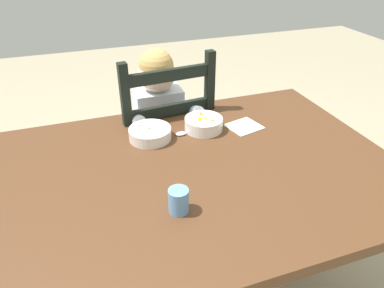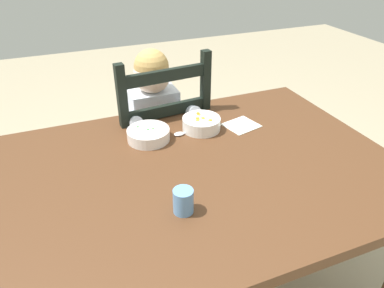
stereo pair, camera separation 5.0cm
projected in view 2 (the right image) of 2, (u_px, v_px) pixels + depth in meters
dining_table at (200, 187)px, 1.31m from camera, size 1.38×0.99×0.73m
dining_chair at (158, 150)px, 1.82m from camera, size 0.46×0.46×0.99m
child_figure at (155, 120)px, 1.72m from camera, size 0.32×0.31×0.98m
bowl_of_peas at (148, 134)px, 1.40m from camera, size 0.17×0.17×0.05m
bowl_of_carrots at (201, 123)px, 1.47m from camera, size 0.15×0.15×0.05m
spoon at (184, 133)px, 1.45m from camera, size 0.14×0.03×0.01m
drinking_cup at (183, 201)px, 1.04m from camera, size 0.06×0.06×0.08m
paper_napkin at (241, 125)px, 1.51m from camera, size 0.15×0.14×0.00m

